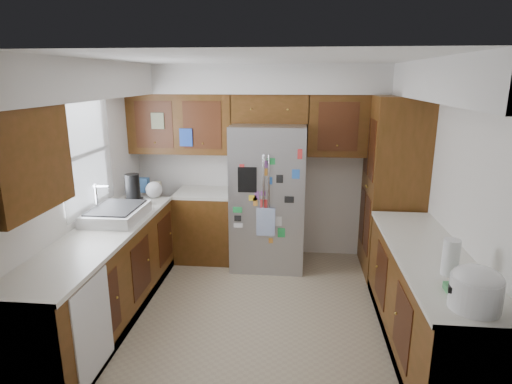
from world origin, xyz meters
TOP-DOWN VIEW (x-y plane):
  - floor at (0.00, 0.00)m, footprint 3.60×3.60m
  - room_shell at (-0.11, 0.36)m, footprint 3.64×3.24m
  - left_counter_run at (-1.36, 0.03)m, footprint 1.36×3.20m
  - right_counter_run at (1.50, -0.47)m, footprint 0.63×2.25m
  - pantry at (1.50, 1.15)m, footprint 0.60×0.90m
  - fridge at (-0.00, 1.20)m, footprint 0.90×0.79m
  - bridge_cabinet at (0.00, 1.43)m, footprint 0.96×0.34m
  - fridge_top_items at (-0.12, 1.40)m, footprint 0.95×0.32m
  - sink_assembly at (-1.50, 0.10)m, footprint 0.52×0.70m
  - left_counter_clutter at (-1.48, 0.80)m, footprint 0.40×0.79m
  - rice_cooker at (1.50, -1.38)m, footprint 0.33×0.32m
  - paper_towel at (1.50, -0.89)m, footprint 0.12×0.12m

SIDE VIEW (x-z plane):
  - floor at x=0.00m, z-range 0.00..0.00m
  - right_counter_run at x=1.50m, z-range -0.04..0.88m
  - left_counter_run at x=-1.36m, z-range -0.03..0.89m
  - fridge at x=0.00m, z-range 0.00..1.80m
  - sink_assembly at x=-1.50m, z-range 0.80..1.17m
  - left_counter_clutter at x=-1.48m, z-range 0.86..1.24m
  - paper_towel at x=1.50m, z-range 0.92..1.20m
  - rice_cooker at x=1.50m, z-range 0.93..1.21m
  - pantry at x=1.50m, z-range 0.00..2.15m
  - room_shell at x=-0.11m, z-range 0.56..3.08m
  - bridge_cabinet at x=0.00m, z-range 1.80..2.15m
  - fridge_top_items at x=-0.12m, z-range 2.13..2.43m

